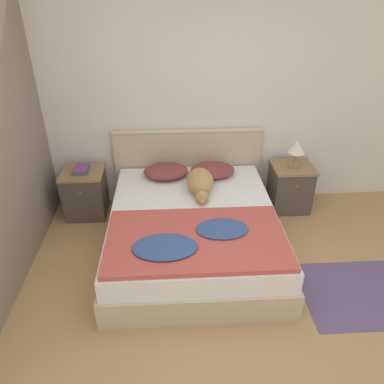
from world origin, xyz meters
name	(u,v)px	position (x,y,z in m)	size (l,w,h in m)	color
ground_plane	(219,331)	(0.00, 0.00, 0.00)	(16.00, 16.00, 0.00)	tan
wall_back	(200,100)	(0.00, 2.13, 1.27)	(9.00, 0.06, 2.55)	silver
wall_side_left	(1,141)	(-1.80, 1.05, 1.27)	(0.06, 3.10, 2.55)	gray
bed	(193,231)	(-0.15, 1.05, 0.24)	(1.68, 1.97, 0.49)	#C6B28E
headboard	(188,165)	(-0.15, 2.06, 0.50)	(1.76, 0.06, 0.95)	#C6B28E
nightstand_left	(86,193)	(-1.36, 1.81, 0.28)	(0.47, 0.45, 0.57)	#4C4238
nightstand_right	(290,187)	(1.07, 1.81, 0.28)	(0.47, 0.45, 0.57)	#4C4238
pillow_left	(166,171)	(-0.41, 1.79, 0.55)	(0.51, 0.39, 0.13)	brown
pillow_right	(213,170)	(0.12, 1.79, 0.55)	(0.51, 0.39, 0.13)	brown
quilt	(195,239)	(-0.16, 0.56, 0.52)	(1.57, 0.91, 0.08)	#BC4C42
dog	(200,182)	(-0.04, 1.43, 0.60)	(0.28, 0.64, 0.23)	tan
book_stack	(81,170)	(-1.37, 1.81, 0.59)	(0.17, 0.22, 0.05)	#337547
table_lamp	(297,147)	(1.07, 1.80, 0.81)	(0.20, 0.20, 0.33)	#9E7A4C
rug	(368,293)	(1.41, 0.34, 0.00)	(1.20, 0.84, 0.00)	#604C75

